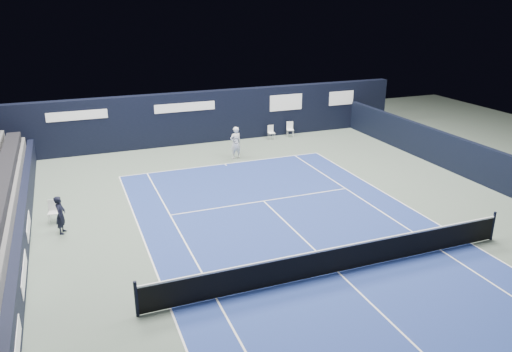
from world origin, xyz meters
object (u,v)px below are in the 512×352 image
(folding_chair_back_a, at_px, (271,130))
(tennis_net, at_px, (339,258))
(line_judge_chair, at_px, (54,210))
(tennis_player, at_px, (236,143))
(folding_chair_back_b, at_px, (290,128))

(folding_chair_back_a, height_order, tennis_net, tennis_net)
(line_judge_chair, relative_size, tennis_net, 0.07)
(line_judge_chair, height_order, tennis_net, tennis_net)
(folding_chair_back_a, distance_m, tennis_player, 4.53)
(folding_chair_back_b, distance_m, tennis_player, 5.68)
(folding_chair_back_b, bearing_deg, tennis_net, -94.61)
(folding_chair_back_b, height_order, line_judge_chair, folding_chair_back_b)
(folding_chair_back_a, relative_size, line_judge_chair, 0.96)
(folding_chair_back_b, height_order, tennis_net, tennis_net)
(folding_chair_back_b, relative_size, tennis_player, 0.53)
(folding_chair_back_b, distance_m, line_judge_chair, 16.35)
(tennis_net, relative_size, tennis_player, 7.23)
(folding_chair_back_b, distance_m, tennis_net, 16.71)
(folding_chair_back_a, xyz_separation_m, tennis_player, (-3.37, -3.02, 0.32))
(line_judge_chair, xyz_separation_m, tennis_player, (9.36, 5.16, 0.38))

